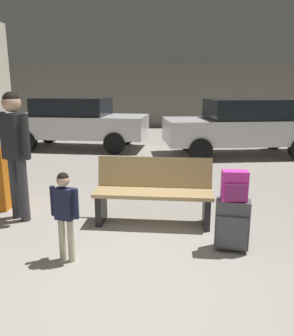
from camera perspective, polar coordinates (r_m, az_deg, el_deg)
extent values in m
cube|color=gray|center=(7.11, -0.59, -1.94)|extent=(18.00, 18.00, 0.10)
cube|color=gray|center=(15.71, 0.97, 11.92)|extent=(18.00, 0.12, 2.80)
cube|color=tan|center=(4.61, 1.03, -4.25)|extent=(1.62, 0.53, 0.05)
cube|color=tan|center=(4.78, 1.28, -0.66)|extent=(1.60, 0.21, 0.42)
cube|color=black|center=(4.79, -7.66, -6.61)|extent=(0.10, 0.40, 0.41)
cube|color=black|center=(4.69, 9.89, -7.16)|extent=(0.10, 0.40, 0.41)
cube|color=#4C4C51|center=(4.05, 14.05, -8.99)|extent=(0.41, 0.27, 0.56)
cube|color=#4C4C51|center=(3.97, 14.01, -10.40)|extent=(0.34, 0.09, 0.36)
cube|color=#A5A5AA|center=(4.04, 14.25, -5.04)|extent=(0.14, 0.05, 0.02)
cylinder|color=black|center=(4.25, 11.60, -12.21)|extent=(0.03, 0.05, 0.04)
cylinder|color=black|center=(4.26, 16.00, -12.42)|extent=(0.03, 0.05, 0.04)
cube|color=#D833A5|center=(3.91, 14.42, -2.87)|extent=(0.29, 0.17, 0.34)
cube|color=#8E2B70|center=(3.83, 14.62, -4.01)|extent=(0.23, 0.04, 0.19)
cylinder|color=black|center=(3.87, 14.56, -0.63)|extent=(0.06, 0.03, 0.02)
cylinder|color=beige|center=(3.81, -12.60, -11.77)|extent=(0.07, 0.07, 0.48)
cylinder|color=beige|center=(3.87, -14.00, -11.47)|extent=(0.07, 0.07, 0.48)
cube|color=#191E38|center=(3.69, -13.65, -5.84)|extent=(0.22, 0.17, 0.34)
cylinder|color=#191E38|center=(3.61, -11.80, -5.88)|extent=(0.06, 0.06, 0.32)
cylinder|color=#191E38|center=(3.76, -15.46, -5.30)|extent=(0.06, 0.06, 0.32)
sphere|color=tan|center=(3.61, -13.88, -1.97)|extent=(0.14, 0.14, 0.14)
sphere|color=black|center=(3.61, -13.89, -1.68)|extent=(0.13, 0.13, 0.13)
cylinder|color=red|center=(3.80, -13.72, -5.00)|extent=(0.06, 0.06, 0.10)
cylinder|color=red|center=(3.78, -13.79, -3.92)|extent=(0.01, 0.01, 0.06)
cylinder|color=#38383D|center=(5.03, -19.96, -3.60)|extent=(0.13, 0.13, 0.87)
cylinder|color=#38383D|center=(5.19, -21.20, -3.18)|extent=(0.13, 0.13, 0.87)
cube|color=#232326|center=(4.96, -21.30, 4.89)|extent=(0.41, 0.37, 0.62)
cylinder|color=#232326|center=(4.74, -19.66, 5.05)|extent=(0.10, 0.10, 0.59)
cylinder|color=#232326|center=(5.17, -22.87, 5.41)|extent=(0.10, 0.10, 0.59)
sphere|color=tan|center=(4.92, -21.76, 10.10)|extent=(0.25, 0.25, 0.25)
sphere|color=black|center=(4.92, -21.79, 10.50)|extent=(0.23, 0.23, 0.23)
cube|color=silver|center=(10.61, -11.42, 6.91)|extent=(4.25, 2.09, 0.64)
cube|color=black|center=(10.61, -12.34, 10.02)|extent=(2.24, 1.74, 0.52)
cylinder|color=black|center=(11.08, -3.58, 5.50)|extent=(0.62, 0.26, 0.60)
cylinder|color=black|center=(9.53, -5.45, 4.15)|extent=(0.62, 0.26, 0.60)
cylinder|color=black|center=(11.86, -16.05, 5.53)|extent=(0.62, 0.26, 0.60)
cylinder|color=black|center=(10.43, -19.54, 4.24)|extent=(0.62, 0.26, 0.60)
cube|color=silver|center=(9.63, 15.44, 6.04)|extent=(4.27, 2.18, 0.64)
cube|color=black|center=(9.63, 16.51, 9.45)|extent=(2.27, 1.78, 0.52)
cylinder|color=black|center=(8.55, 8.89, 2.96)|extent=(0.62, 0.27, 0.60)
cylinder|color=black|center=(10.09, 6.78, 4.64)|extent=(0.62, 0.27, 0.60)
cylinder|color=black|center=(10.91, 20.33, 4.55)|extent=(0.62, 0.27, 0.60)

